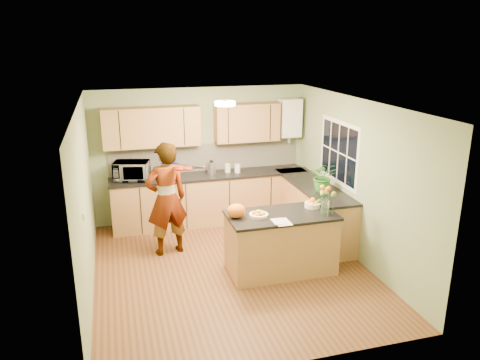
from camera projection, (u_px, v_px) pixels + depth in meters
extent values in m
plane|color=#563318|center=(231.00, 269.00, 7.08)|extent=(4.50, 4.50, 0.00)
cube|color=silver|center=(230.00, 104.00, 6.35)|extent=(4.00, 4.50, 0.02)
cube|color=gray|center=(201.00, 155.00, 8.79)|extent=(4.00, 0.02, 2.50)
cube|color=gray|center=(287.00, 259.00, 4.64)|extent=(4.00, 0.02, 2.50)
cube|color=gray|center=(85.00, 203.00, 6.20)|extent=(0.02, 4.50, 2.50)
cube|color=gray|center=(356.00, 180.00, 7.23)|extent=(0.02, 4.50, 2.50)
cube|color=#A87343|center=(210.00, 199.00, 8.77)|extent=(3.60, 0.60, 0.90)
cube|color=black|center=(210.00, 175.00, 8.63)|extent=(3.64, 0.62, 0.04)
cube|color=#A87343|center=(313.00, 211.00, 8.17)|extent=(0.60, 2.20, 0.90)
cube|color=black|center=(314.00, 186.00, 8.03)|extent=(0.62, 2.24, 0.04)
cube|color=beige|center=(206.00, 157.00, 8.82)|extent=(3.60, 0.02, 0.52)
cube|color=#A87343|center=(152.00, 127.00, 8.23)|extent=(1.70, 0.34, 0.70)
cube|color=#A87343|center=(247.00, 122.00, 8.68)|extent=(1.20, 0.34, 0.70)
cube|color=white|center=(290.00, 118.00, 8.89)|extent=(0.40, 0.30, 0.72)
cylinder|color=silver|center=(289.00, 138.00, 9.01)|extent=(0.06, 0.06, 0.20)
cube|color=white|center=(339.00, 152.00, 7.69)|extent=(0.01, 1.30, 1.05)
cube|color=black|center=(338.00, 152.00, 7.69)|extent=(0.01, 1.18, 0.92)
cube|color=white|center=(84.00, 216.00, 5.64)|extent=(0.02, 0.09, 0.09)
cylinder|color=#FFEABF|center=(225.00, 104.00, 6.64)|extent=(0.30, 0.30, 0.06)
cylinder|color=white|center=(225.00, 101.00, 6.63)|extent=(0.10, 0.10, 0.02)
cube|color=#A87343|center=(281.00, 244.00, 6.92)|extent=(1.54, 0.77, 0.87)
cube|color=black|center=(282.00, 215.00, 6.79)|extent=(1.58, 0.81, 0.04)
cylinder|color=#F3E4C2|center=(259.00, 215.00, 6.68)|extent=(0.27, 0.27, 0.04)
cylinder|color=#F3E4C2|center=(312.00, 205.00, 7.05)|extent=(0.24, 0.24, 0.07)
cylinder|color=silver|center=(325.00, 207.00, 6.74)|extent=(0.11, 0.11, 0.23)
ellipsoid|color=orange|center=(236.00, 211.00, 6.62)|extent=(0.31, 0.28, 0.20)
cube|color=silver|center=(282.00, 222.00, 6.48)|extent=(0.21, 0.28, 0.01)
imported|color=tan|center=(166.00, 199.00, 7.37)|extent=(0.75, 0.58, 1.84)
imported|color=white|center=(132.00, 171.00, 8.25)|extent=(0.68, 0.54, 0.33)
cube|color=navy|center=(170.00, 171.00, 8.39)|extent=(0.34, 0.26, 0.26)
cylinder|color=silver|center=(212.00, 168.00, 8.65)|extent=(0.16, 0.16, 0.22)
sphere|color=black|center=(211.00, 160.00, 8.60)|extent=(0.08, 0.08, 0.08)
cylinder|color=#F3E4C2|center=(228.00, 168.00, 8.73)|extent=(0.14, 0.14, 0.16)
cylinder|color=white|center=(237.00, 168.00, 8.71)|extent=(0.12, 0.12, 0.16)
imported|color=#327C29|center=(323.00, 176.00, 7.65)|extent=(0.55, 0.53, 0.48)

